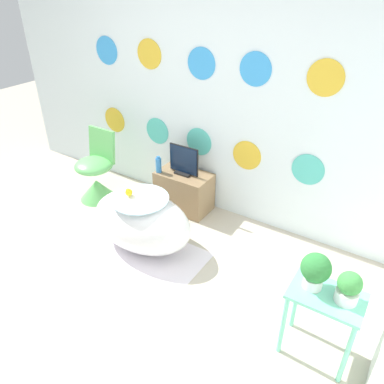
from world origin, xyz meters
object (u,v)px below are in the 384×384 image
object	(u,v)px
chair	(96,177)
potted_plant_right	(349,287)
potted_plant_left	(316,270)
tv	(184,162)
bathtub	(142,221)
vase	(159,165)

from	to	relation	value
chair	potted_plant_right	bearing A→B (deg)	-13.04
chair	potted_plant_left	xyz separation A→B (m)	(2.61, -0.65, 0.42)
chair	tv	world-z (taller)	chair
chair	potted_plant_right	xyz separation A→B (m)	(2.81, -0.65, 0.39)
tv	bathtub	bearing A→B (deg)	-88.10
tv	vase	size ratio (longest dim) A/B	1.90
vase	potted_plant_right	distance (m)	2.30
tv	vase	xyz separation A→B (m)	(-0.25, -0.11, -0.06)
potted_plant_right	bathtub	bearing A→B (deg)	171.68
tv	potted_plant_left	distance (m)	1.95
bathtub	chair	distance (m)	1.04
tv	potted_plant_right	distance (m)	2.13
chair	vase	size ratio (longest dim) A/B	4.38
bathtub	tv	xyz separation A→B (m)	(-0.02, 0.74, 0.30)
bathtub	vase	distance (m)	0.73
bathtub	potted_plant_left	bearing A→B (deg)	-9.21
bathtub	potted_plant_left	size ratio (longest dim) A/B	3.97
tv	vase	distance (m)	0.28
bathtub	potted_plant_left	xyz separation A→B (m)	(1.63, -0.27, 0.42)
bathtub	potted_plant_right	world-z (taller)	potted_plant_right
potted_plant_left	potted_plant_right	xyz separation A→B (m)	(0.21, -0.00, -0.03)
vase	potted_plant_left	size ratio (longest dim) A/B	0.71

